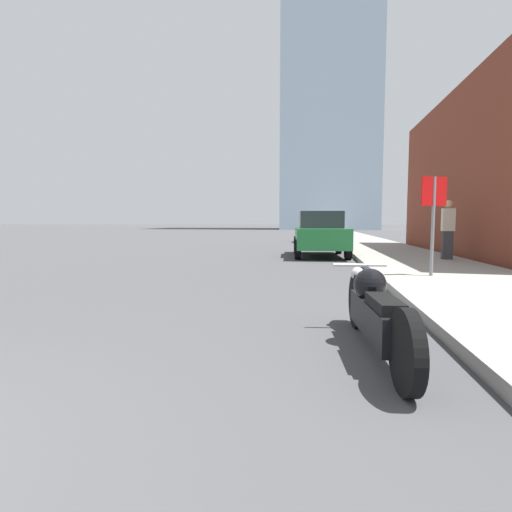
% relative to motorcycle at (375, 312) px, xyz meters
% --- Properties ---
extents(sidewalk, '(3.29, 240.00, 0.15)m').
position_rel_motorcycle_xyz_m(sidewalk, '(2.42, 36.81, -0.33)').
color(sidewalk, gray).
rests_on(sidewalk, ground_plane).
extents(distant_tower, '(16.14, 16.14, 61.79)m').
position_rel_motorcycle_xyz_m(distant_tower, '(1.71, 69.24, 30.49)').
color(distant_tower, '#9EB7CC').
rests_on(distant_tower, ground_plane).
extents(motorcycle, '(0.62, 2.57, 0.80)m').
position_rel_motorcycle_xyz_m(motorcycle, '(0.00, 0.00, 0.00)').
color(motorcycle, black).
rests_on(motorcycle, ground_plane).
extents(parked_car_green, '(2.11, 4.31, 1.67)m').
position_rel_motorcycle_xyz_m(parked_car_green, '(-0.40, 11.07, 0.45)').
color(parked_car_green, '#1E6B33').
rests_on(parked_car_green, ground_plane).
extents(parked_car_white, '(1.89, 4.49, 1.76)m').
position_rel_motorcycle_xyz_m(parked_car_white, '(-0.57, 21.91, 0.48)').
color(parked_car_white, silver).
rests_on(parked_car_white, ground_plane).
extents(stop_sign, '(0.57, 0.26, 2.07)m').
position_rel_motorcycle_xyz_m(stop_sign, '(1.85, 4.83, 1.16)').
color(stop_sign, slate).
rests_on(stop_sign, sidewalk).
extents(pedestrian, '(0.36, 0.25, 1.79)m').
position_rel_motorcycle_xyz_m(pedestrian, '(3.40, 8.84, 0.68)').
color(pedestrian, '#38383D').
rests_on(pedestrian, sidewalk).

